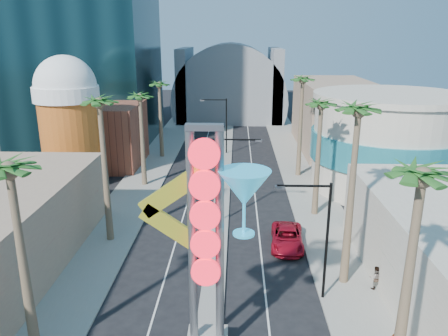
{
  "coord_description": "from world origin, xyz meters",
  "views": [
    {
      "loc": [
        1.52,
        -16.91,
        16.52
      ],
      "look_at": [
        0.38,
        20.35,
        5.1
      ],
      "focal_mm": 35.0,
      "sensor_mm": 36.0,
      "label": 1
    }
  ],
  "objects": [
    {
      "name": "streetlight_1",
      "position": [
        -0.55,
        44.0,
        4.88
      ],
      "size": [
        3.79,
        0.25,
        8.0
      ],
      "color": "black",
      "rests_on": "ground"
    },
    {
      "name": "neon_sign",
      "position": [
        0.82,
        2.96,
        7.31
      ],
      "size": [
        6.53,
        2.6,
        12.55
      ],
      "color": "gray",
      "rests_on": "ground"
    },
    {
      "name": "sidewalk_east",
      "position": [
        9.5,
        35.0,
        0.07
      ],
      "size": [
        5.0,
        100.0,
        0.15
      ],
      "primitive_type": "cube",
      "color": "gray",
      "rests_on": "ground"
    },
    {
      "name": "median",
      "position": [
        0.0,
        38.0,
        0.07
      ],
      "size": [
        1.6,
        84.0,
        0.15
      ],
      "primitive_type": "cube",
      "color": "gray",
      "rests_on": "ground"
    },
    {
      "name": "sidewalk_west",
      "position": [
        -9.5,
        35.0,
        0.07
      ],
      "size": [
        5.0,
        100.0,
        0.15
      ],
      "primitive_type": "cube",
      "color": "gray",
      "rests_on": "ground"
    },
    {
      "name": "pedestrian_b",
      "position": [
        10.84,
        9.08,
        0.98
      ],
      "size": [
        0.85,
        0.68,
        1.65
      ],
      "primitive_type": "imported",
      "rotation": [
        0.0,
        0.0,
        3.22
      ],
      "color": "gray",
      "rests_on": "sidewalk_east"
    },
    {
      "name": "palm_4",
      "position": [
        9.0,
        0.0,
        10.38
      ],
      "size": [
        2.4,
        2.4,
        12.2
      ],
      "color": "brown",
      "rests_on": "ground"
    },
    {
      "name": "canopy",
      "position": [
        0.0,
        72.0,
        4.31
      ],
      "size": [
        22.0,
        16.0,
        22.0
      ],
      "color": "slate",
      "rests_on": "ground"
    },
    {
      "name": "palm_6",
      "position": [
        9.0,
        22.0,
        9.93
      ],
      "size": [
        2.4,
        2.4,
        11.7
      ],
      "color": "brown",
      "rests_on": "ground"
    },
    {
      "name": "filler_east",
      "position": [
        16.0,
        48.0,
        5.0
      ],
      "size": [
        10.0,
        20.0,
        10.0
      ],
      "primitive_type": "cube",
      "color": "#9B7964",
      "rests_on": "ground"
    },
    {
      "name": "turquoise_building",
      "position": [
        18.0,
        30.0,
        5.25
      ],
      "size": [
        16.6,
        16.6,
        10.6
      ],
      "color": "#B8AF9C",
      "rests_on": "ground"
    },
    {
      "name": "palm_1",
      "position": [
        -9.0,
        16.0,
        10.82
      ],
      "size": [
        2.4,
        2.4,
        12.7
      ],
      "color": "brown",
      "rests_on": "ground"
    },
    {
      "name": "palm_7",
      "position": [
        9.0,
        34.0,
        10.82
      ],
      "size": [
        2.4,
        2.4,
        12.7
      ],
      "color": "brown",
      "rests_on": "ground"
    },
    {
      "name": "palm_3",
      "position": [
        -9.0,
        42.0,
        9.48
      ],
      "size": [
        2.4,
        2.4,
        11.2
      ],
      "color": "brown",
      "rests_on": "ground"
    },
    {
      "name": "palm_0",
      "position": [
        -9.0,
        2.0,
        9.93
      ],
      "size": [
        2.4,
        2.4,
        11.7
      ],
      "color": "brown",
      "rests_on": "ground"
    },
    {
      "name": "red_pickup",
      "position": [
        5.66,
        15.38,
        0.76
      ],
      "size": [
        2.95,
        5.66,
        1.52
      ],
      "primitive_type": "imported",
      "rotation": [
        0.0,
        0.0,
        -0.08
      ],
      "color": "#AD0D21",
      "rests_on": "ground"
    },
    {
      "name": "brick_filler_west",
      "position": [
        -16.0,
        38.0,
        4.0
      ],
      "size": [
        10.0,
        10.0,
        8.0
      ],
      "primitive_type": "cube",
      "color": "brown",
      "rests_on": "ground"
    },
    {
      "name": "streetlight_0",
      "position": [
        0.55,
        20.0,
        4.88
      ],
      "size": [
        3.79,
        0.25,
        8.0
      ],
      "color": "black",
      "rests_on": "ground"
    },
    {
      "name": "palm_2",
      "position": [
        -9.0,
        30.0,
        9.48
      ],
      "size": [
        2.4,
        2.4,
        11.2
      ],
      "color": "brown",
      "rests_on": "ground"
    },
    {
      "name": "streetlight_2",
      "position": [
        6.72,
        8.0,
        4.83
      ],
      "size": [
        3.45,
        0.25,
        8.0
      ],
      "color": "black",
      "rests_on": "ground"
    },
    {
      "name": "palm_5",
      "position": [
        9.0,
        10.0,
        11.27
      ],
      "size": [
        2.4,
        2.4,
        13.2
      ],
      "color": "brown",
      "rests_on": "ground"
    },
    {
      "name": "beer_mug",
      "position": [
        -17.0,
        30.0,
        7.84
      ],
      "size": [
        7.0,
        7.0,
        14.5
      ],
      "color": "#B04617",
      "rests_on": "ground"
    }
  ]
}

